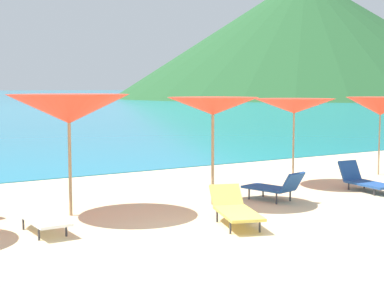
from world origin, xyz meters
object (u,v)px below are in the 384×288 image
Objects in this scene: umbrella_5 at (213,106)px; lounge_chair_8 at (275,187)px; umbrella_6 at (294,106)px; lounge_chair_10 at (41,214)px; umbrella_4 at (69,109)px; lounge_chair_2 at (364,180)px; umbrella_7 at (380,106)px; lounge_chair_4 at (235,209)px.

umbrella_5 is 1.60× the size of lounge_chair_8.
umbrella_6 is 1.38× the size of lounge_chair_10.
umbrella_4 reaches higher than lounge_chair_8.
umbrella_5 is at bearing -11.75° from umbrella_4.
lounge_chair_8 is (-2.57, 0.17, 0.06)m from lounge_chair_2.
umbrella_7 is 1.38× the size of lounge_chair_10.
umbrella_6 is 1.45× the size of lounge_chair_2.
umbrella_6 is at bearing 54.98° from lounge_chair_4.
umbrella_6 is at bearing -155.75° from lounge_chair_8.
lounge_chair_4 is (2.15, -2.26, -1.71)m from umbrella_4.
umbrella_4 is 1.56× the size of lounge_chair_2.
lounge_chair_8 is at bearing -17.09° from umbrella_5.
lounge_chair_2 is at bearing -9.83° from umbrella_4.
umbrella_7 is (6.17, 0.93, -0.13)m from umbrella_5.
lounge_chair_8 is (4.14, -0.99, -1.69)m from umbrella_4.
umbrella_6 is at bearing 127.07° from lounge_chair_2.
lounge_chair_4 is at bearing -159.21° from umbrella_7.
lounge_chair_8 is (1.99, 1.27, 0.02)m from lounge_chair_4.
umbrella_5 is 3.12m from umbrella_6.
lounge_chair_8 reaches higher than lounge_chair_10.
umbrella_7 is at bearing -177.88° from lounge_chair_8.
lounge_chair_10 is (-3.00, 1.40, -0.01)m from lounge_chair_4.
umbrella_5 reaches higher than lounge_chair_4.
umbrella_5 is 1.03× the size of umbrella_7.
lounge_chair_4 is (-6.84, -2.60, -1.60)m from umbrella_7.
lounge_chair_4 is at bearing 19.34° from lounge_chair_8.
lounge_chair_10 is (-4.99, 0.14, -0.03)m from lounge_chair_8.
lounge_chair_10 is at bearing -134.75° from umbrella_4.
lounge_chair_2 is (6.71, -1.16, -1.75)m from umbrella_4.
umbrella_6 reaches higher than lounge_chair_4.
umbrella_5 is at bearing -163.64° from umbrella_6.
lounge_chair_4 is (-3.66, -2.55, -1.65)m from umbrella_6.
lounge_chair_4 is 1.09× the size of lounge_chair_10.
umbrella_4 is at bearing -177.14° from umbrella_6.
lounge_chair_8 reaches higher than lounge_chair_2.
umbrella_6 is 2.67m from lounge_chair_8.
lounge_chair_4 is at bearing -161.05° from lounge_chair_2.
lounge_chair_2 is 0.87× the size of lounge_chair_4.
umbrella_4 is 9.00m from umbrella_7.
lounge_chair_2 is 2.58m from lounge_chair_8.
lounge_chair_2 is at bearing -146.72° from umbrella_7.
lounge_chair_4 is 1.22× the size of lounge_chair_8.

